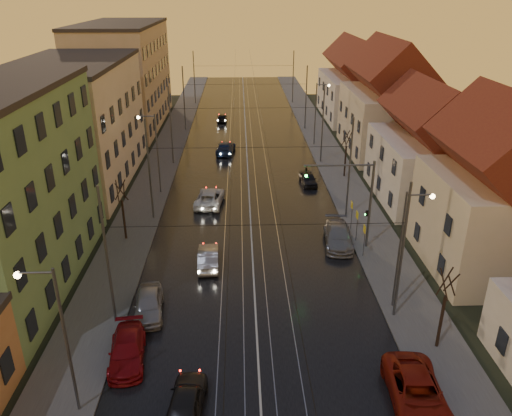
{
  "coord_description": "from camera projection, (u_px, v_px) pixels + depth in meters",
  "views": [
    {
      "loc": [
        -0.84,
        -16.42,
        18.81
      ],
      "look_at": [
        0.33,
        18.62,
        3.29
      ],
      "focal_mm": 35.0,
      "sensor_mm": 36.0,
      "label": 1
    }
  ],
  "objects": [
    {
      "name": "road",
      "position": [
        247.0,
        160.0,
        59.19
      ],
      "size": [
        16.0,
        120.0,
        0.04
      ],
      "primitive_type": "cube",
      "color": "black",
      "rests_on": "ground"
    },
    {
      "name": "sidewalk_left",
      "position": [
        163.0,
        161.0,
        58.86
      ],
      "size": [
        4.0,
        120.0,
        0.15
      ],
      "primitive_type": "cube",
      "color": "#4C4C4C",
      "rests_on": "ground"
    },
    {
      "name": "sidewalk_right",
      "position": [
        331.0,
        159.0,
        59.47
      ],
      "size": [
        4.0,
        120.0,
        0.15
      ],
      "primitive_type": "cube",
      "color": "#4C4C4C",
      "rests_on": "ground"
    },
    {
      "name": "tram_rail_0",
      "position": [
        229.0,
        160.0,
        59.11
      ],
      "size": [
        0.06,
        120.0,
        0.03
      ],
      "primitive_type": "cube",
      "color": "gray",
      "rests_on": "road"
    },
    {
      "name": "tram_rail_1",
      "position": [
        241.0,
        160.0,
        59.15
      ],
      "size": [
        0.06,
        120.0,
        0.03
      ],
      "primitive_type": "cube",
      "color": "gray",
      "rests_on": "road"
    },
    {
      "name": "tram_rail_2",
      "position": [
        254.0,
        160.0,
        59.2
      ],
      "size": [
        0.06,
        120.0,
        0.03
      ],
      "primitive_type": "cube",
      "color": "gray",
      "rests_on": "road"
    },
    {
      "name": "tram_rail_3",
      "position": [
        266.0,
        160.0,
        59.24
      ],
      "size": [
        0.06,
        120.0,
        0.03
      ],
      "primitive_type": "cube",
      "color": "gray",
      "rests_on": "road"
    },
    {
      "name": "apartment_left_2",
      "position": [
        76.0,
        125.0,
        50.75
      ],
      "size": [
        10.0,
        20.0,
        12.0
      ],
      "primitive_type": "cube",
      "color": "beige",
      "rests_on": "ground"
    },
    {
      "name": "apartment_left_3",
      "position": [
        124.0,
        77.0,
        72.28
      ],
      "size": [
        10.0,
        24.0,
        14.0
      ],
      "primitive_type": "cube",
      "color": "tan",
      "rests_on": "ground"
    },
    {
      "name": "house_right_1",
      "position": [
        497.0,
        197.0,
        34.67
      ],
      "size": [
        8.67,
        10.2,
        10.8
      ],
      "color": "beige",
      "rests_on": "ground"
    },
    {
      "name": "house_right_2",
      "position": [
        430.0,
        152.0,
        46.87
      ],
      "size": [
        9.18,
        12.24,
        9.2
      ],
      "color": "silver",
      "rests_on": "ground"
    },
    {
      "name": "house_right_3",
      "position": [
        387.0,
        105.0,
        60.11
      ],
      "size": [
        9.18,
        14.28,
        11.5
      ],
      "color": "beige",
      "rests_on": "ground"
    },
    {
      "name": "house_right_4",
      "position": [
        355.0,
        85.0,
        76.87
      ],
      "size": [
        9.18,
        16.32,
        10.0
      ],
      "color": "silver",
      "rests_on": "ground"
    },
    {
      "name": "catenary_pole_l_1",
      "position": [
        107.0,
        258.0,
        28.78
      ],
      "size": [
        0.16,
        0.16,
        9.0
      ],
      "primitive_type": "cylinder",
      "color": "#595B60",
      "rests_on": "ground"
    },
    {
      "name": "catenary_pole_r_1",
      "position": [
        402.0,
        253.0,
        29.31
      ],
      "size": [
        0.16,
        0.16,
        9.0
      ],
      "primitive_type": "cylinder",
      "color": "#595B60",
      "rests_on": "ground"
    },
    {
      "name": "catenary_pole_l_2",
      "position": [
        149.0,
        171.0,
        42.49
      ],
      "size": [
        0.16,
        0.16,
        9.0
      ],
      "primitive_type": "cylinder",
      "color": "#595B60",
      "rests_on": "ground"
    },
    {
      "name": "catenary_pole_r_2",
      "position": [
        350.0,
        169.0,
        43.02
      ],
      "size": [
        0.16,
        0.16,
        9.0
      ],
      "primitive_type": "cylinder",
      "color": "#595B60",
      "rests_on": "ground"
    },
    {
      "name": "catenary_pole_l_3",
      "position": [
        171.0,
        126.0,
        56.2
      ],
      "size": [
        0.16,
        0.16,
        9.0
      ],
      "primitive_type": "cylinder",
      "color": "#595B60",
      "rests_on": "ground"
    },
    {
      "name": "catenary_pole_r_3",
      "position": [
        323.0,
        125.0,
        56.73
      ],
      "size": [
        0.16,
        0.16,
        9.0
      ],
      "primitive_type": "cylinder",
      "color": "#595B60",
      "rests_on": "ground"
    },
    {
      "name": "catenary_pole_l_4",
      "position": [
        184.0,
        99.0,
        69.91
      ],
      "size": [
        0.16,
        0.16,
        9.0
      ],
      "primitive_type": "cylinder",
      "color": "#595B60",
      "rests_on": "ground"
    },
    {
      "name": "catenary_pole_r_4",
      "position": [
        306.0,
        98.0,
        70.43
      ],
      "size": [
        0.16,
        0.16,
        9.0
      ],
      "primitive_type": "cylinder",
      "color": "#595B60",
      "rests_on": "ground"
    },
    {
      "name": "catenary_pole_l_5",
      "position": [
        194.0,
        78.0,
        86.36
      ],
      "size": [
        0.16,
        0.16,
        9.0
      ],
      "primitive_type": "cylinder",
      "color": "#595B60",
      "rests_on": "ground"
    },
    {
      "name": "catenary_pole_r_5",
      "position": [
        293.0,
        77.0,
        86.88
      ],
      "size": [
        0.16,
        0.16,
        9.0
      ],
      "primitive_type": "cylinder",
      "color": "#595B60",
      "rests_on": "ground"
    },
    {
      "name": "street_lamp_0",
      "position": [
        57.0,
        329.0,
        22.21
      ],
      "size": [
        1.75,
        0.32,
        8.0
      ],
      "color": "#595B60",
      "rests_on": "ground"
    },
    {
      "name": "street_lamp_1",
      "position": [
        406.0,
        240.0,
        30.08
      ],
      "size": [
        1.75,
        0.32,
        8.0
      ],
      "color": "#595B60",
      "rests_on": "ground"
    },
    {
      "name": "street_lamp_2",
      "position": [
        154.0,
        146.0,
        47.8
      ],
      "size": [
        1.75,
        0.32,
        8.0
      ],
      "color": "#595B60",
      "rests_on": "ground"
    },
    {
      "name": "street_lamp_3",
      "position": [
        318.0,
        108.0,
        62.98
      ],
      "size": [
        1.75,
        0.32,
        8.0
      ],
      "color": "#595B60",
      "rests_on": "ground"
    },
    {
      "name": "traffic_light_mast",
      "position": [
        358.0,
        194.0,
        37.47
      ],
      "size": [
        5.3,
        0.32,
        7.2
      ],
      "color": "#595B60",
      "rests_on": "ground"
    },
    {
      "name": "bare_tree_0",
      "position": [
        123.0,
        212.0,
        39.6
      ],
      "size": [
        1.09,
        1.09,
        5.11
      ],
      "color": "black",
      "rests_on": "ground"
    },
    {
      "name": "bare_tree_1",
      "position": [
        443.0,
        312.0,
        27.43
      ],
      "size": [
        1.09,
        1.09,
        5.11
      ],
      "color": "black",
      "rests_on": "ground"
    },
    {
      "name": "bare_tree_2",
      "position": [
        346.0,
        155.0,
        53.03
      ],
      "size": [
        1.09,
        1.09,
        5.11
      ],
      "color": "black",
      "rests_on": "ground"
    },
    {
      "name": "driving_car_0",
      "position": [
        186.0,
        401.0,
        23.84
      ],
      "size": [
        2.01,
        4.28,
        1.42
      ],
      "primitive_type": "imported",
      "rotation": [
        0.0,
        0.0,
        3.06
      ],
      "color": "black",
      "rests_on": "ground"
    },
    {
      "name": "driving_car_1",
      "position": [
        208.0,
        257.0,
        36.59
      ],
      "size": [
        1.65,
        4.26,
        1.38
      ],
      "primitive_type": "imported",
      "rotation": [
        0.0,
        0.0,
        3.19
      ],
      "color": "gray",
      "rests_on": "ground"
    },
    {
      "name": "driving_car_2",
      "position": [
        210.0,
        198.0,
        46.94
      ],
      "size": [
        2.93,
        5.38,
        1.43
      ],
      "primitive_type": "imported",
      "rotation": [
        0.0,
        0.0,
        3.03
      ],
      "color": "silver",
      "rests_on": "ground"
    },
    {
      "name": "driving_car_3",
      "position": [
        226.0,
        148.0,
        61.55
      ],
      "size": [
        2.58,
        5.18,
        1.45
      ],
      "primitive_type": "imported",
      "rotation": [
        0.0,
        0.0,
        3.03
      ],
      "color": "#172547",
      "rests_on": "ground"
    },
    {
      "name": "driving_car_4",
      "position": [
        222.0,
        118.0,
        75.99
      ],
      "size": [
        1.45,
        3.61,
        1.23
      ],
      "primitive_type": "imported",
      "rotation": [
        0.0,
        0.0,
        3.14
      ],
      "color": "black",
      "rests_on": "ground"
    },
    {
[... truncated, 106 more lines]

